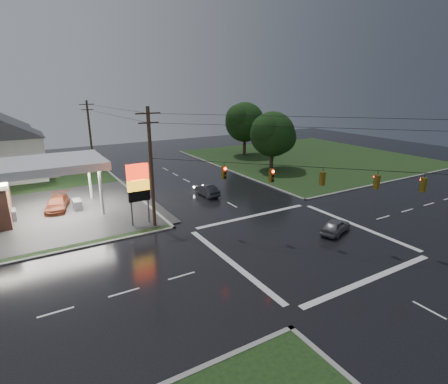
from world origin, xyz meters
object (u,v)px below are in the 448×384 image
pylon_sign (138,184)px  car_north (207,190)px  house_near (6,148)px  tree_ne_far (245,122)px  car_crossing (336,226)px  tree_ne_near (273,134)px  utility_pole_n (90,133)px  utility_pole_nw (151,167)px  car_pump (57,204)px

pylon_sign → car_north: size_ratio=1.48×
pylon_sign → house_near: 27.56m
tree_ne_far → car_crossing: size_ratio=2.60×
tree_ne_near → car_crossing: bearing=-114.7°
house_near → car_crossing: bearing=-55.5°
utility_pole_n → house_near: (-11.45, -2.00, -1.06)m
utility_pole_n → car_north: utility_pole_n is taller
utility_pole_nw → tree_ne_far: bearing=42.6°
house_near → tree_ne_far: 38.19m
car_pump → house_near: bearing=118.5°
pylon_sign → house_near: house_near is taller
house_near → car_north: size_ratio=2.72×
utility_pole_nw → tree_ne_near: bearing=27.9°
utility_pole_nw → tree_ne_far: (26.65, 24.49, 0.46)m
pylon_sign → tree_ne_far: (27.65, 23.49, 2.17)m
utility_pole_n → car_crossing: (13.41, -38.20, -4.83)m
house_near → tree_ne_far: bearing=-3.0°
utility_pole_nw → utility_pole_n: utility_pole_nw is taller
utility_pole_n → tree_ne_far: (26.65, -4.01, 0.71)m
tree_ne_near → car_pump: tree_ne_near is taller
utility_pole_n → tree_ne_far: bearing=-8.5°
car_crossing → car_pump: bearing=27.8°
car_north → utility_pole_nw: bearing=33.5°
pylon_sign → car_north: pylon_sign is taller
tree_ne_near → utility_pole_nw: bearing=-152.1°
house_near → tree_ne_far: tree_ne_far is taller
utility_pole_n → tree_ne_near: bearing=-34.1°
utility_pole_nw → car_north: size_ratio=2.71×
pylon_sign → house_near: size_ratio=0.54×
utility_pole_n → car_pump: size_ratio=2.14×
car_crossing → utility_pole_n: bearing=0.0°
utility_pole_nw → car_pump: 13.02m
utility_pole_nw → house_near: bearing=113.4°
car_pump → utility_pole_n: bearing=83.8°
house_near → pylon_sign: bearing=-67.7°
car_crossing → car_pump: car_pump is taller
utility_pole_nw → car_pump: (-7.31, 9.54, -5.01)m
tree_ne_near → car_north: 17.03m
house_near → car_pump: size_ratio=2.25×
utility_pole_n → house_near: size_ratio=0.95×
tree_ne_near → car_crossing: size_ratio=2.38×
tree_ne_far → car_crossing: (-13.24, -34.20, -5.54)m
utility_pole_n → car_pump: bearing=-111.1°
car_crossing → car_pump: size_ratio=0.77×
house_near → car_pump: 17.85m
utility_pole_nw → car_north: 11.68m
car_north → car_pump: car_pump is taller
house_near → car_pump: (4.14, -16.96, -3.69)m
utility_pole_n → house_near: utility_pole_n is taller
tree_ne_far → car_crossing: tree_ne_far is taller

